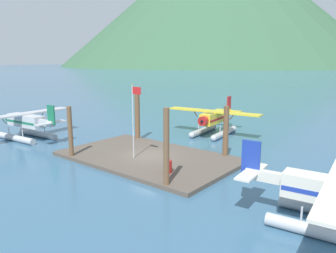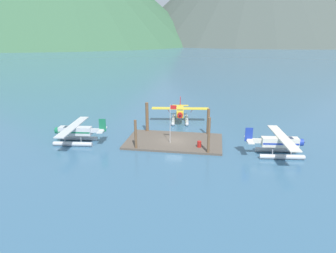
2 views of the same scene
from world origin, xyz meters
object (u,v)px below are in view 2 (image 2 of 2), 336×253
Objects in this scene: fuel_drum at (199,144)px; mooring_buoy at (285,138)px; seaplane_yellow_bow_centre at (180,113)px; seaplane_silver_port_aft at (75,133)px; seaplane_cream_stbd_aft at (280,144)px; flagpole at (171,119)px.

mooring_buoy is (12.86, 5.78, -0.32)m from fuel_drum.
fuel_drum is 0.08× the size of seaplane_yellow_bow_centre.
seaplane_silver_port_aft is (-18.39, -0.49, 0.84)m from fuel_drum.
seaplane_cream_stbd_aft is (10.75, -0.65, 0.84)m from fuel_drum.
seaplane_silver_port_aft is at bearing -178.49° from fuel_drum.
seaplane_yellow_bow_centre is (-4.39, 13.42, 0.84)m from fuel_drum.
mooring_buoy is 0.08× the size of seaplane_yellow_bow_centre.
seaplane_silver_port_aft is 19.73m from seaplane_yellow_bow_centre.
flagpole is 7.07× the size of mooring_buoy.
flagpole is 5.40m from fuel_drum.
seaplane_silver_port_aft is (-31.25, -6.27, 1.16)m from mooring_buoy.
mooring_buoy is 0.08× the size of seaplane_cream_stbd_aft.
seaplane_silver_port_aft reaches higher than fuel_drum.
seaplane_silver_port_aft is at bearing -135.18° from seaplane_yellow_bow_centre.
seaplane_silver_port_aft is 1.00× the size of seaplane_yellow_bow_centre.
flagpole is 15.25m from seaplane_cream_stbd_aft.
seaplane_yellow_bow_centre reaches higher than mooring_buoy.
flagpole is 0.56× the size of seaplane_cream_stbd_aft.
flagpole is at bearing -89.17° from seaplane_yellow_bow_centre.
mooring_buoy is 0.08× the size of seaplane_silver_port_aft.
fuel_drum is 0.08× the size of seaplane_silver_port_aft.
flagpole is 6.68× the size of fuel_drum.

